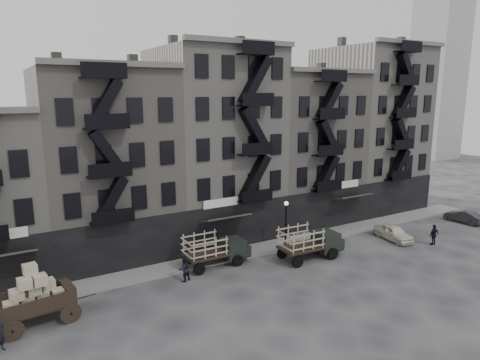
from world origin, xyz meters
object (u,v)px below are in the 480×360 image
policeman (434,235)px  stake_truck_east (310,240)px  pedestrian_mid (184,269)px  wagon (33,291)px  car_east (393,232)px  car_far (464,217)px  stake_truck_west (215,247)px

policeman → stake_truck_east: bearing=-13.2°
pedestrian_mid → policeman: (21.95, -4.29, -0.02)m
wagon → stake_truck_east: (20.21, -0.26, -0.50)m
car_east → pedestrian_mid: bearing=-177.1°
wagon → policeman: 31.89m
stake_truck_east → car_east: (9.49, -0.38, -0.89)m
car_east → car_far: car_east is taller
wagon → stake_truck_west: (12.97, 2.34, -0.58)m
car_far → pedestrian_mid: pedestrian_mid is taller
stake_truck_west → policeman: (18.73, -5.68, -0.57)m
car_east → car_far: size_ratio=1.07×
wagon → pedestrian_mid: 9.86m
pedestrian_mid → stake_truck_east: bearing=155.9°
stake_truck_east → pedestrian_mid: (-10.46, 1.21, -0.64)m
stake_truck_east → car_far: size_ratio=1.49×
car_far → stake_truck_east: bearing=-7.6°
wagon → car_east: wagon is taller
pedestrian_mid → policeman: pedestrian_mid is taller
stake_truck_east → car_east: bearing=-0.2°
stake_truck_west → car_east: size_ratio=1.30×
car_east → policeman: (2.00, -2.69, 0.24)m
car_far → car_east: bearing=-6.8°
wagon → policeman: size_ratio=2.46×
stake_truck_east → pedestrian_mid: stake_truck_east is taller
stake_truck_east → car_far: stake_truck_east is taller
wagon → car_east: (29.70, -0.65, -1.39)m
stake_truck_west → policeman: bearing=-16.6°
stake_truck_east → car_far: (20.04, -0.49, -0.96)m
stake_truck_west → car_far: (27.28, -3.10, -0.88)m
car_east → stake_truck_east: bearing=-174.9°
stake_truck_east → car_east: stake_truck_east is taller
wagon → car_far: 40.28m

